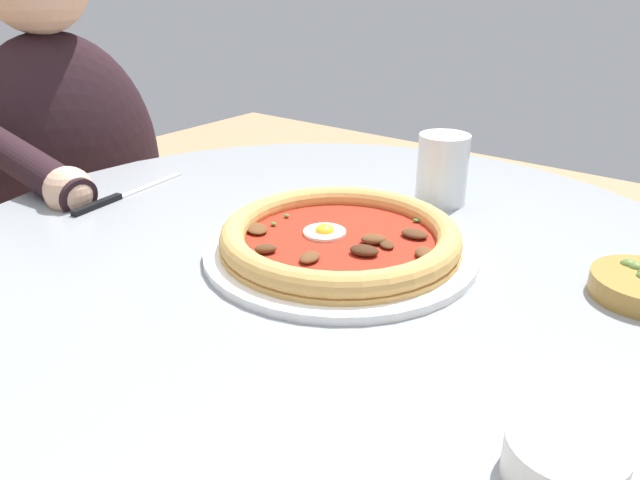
{
  "coord_description": "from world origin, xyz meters",
  "views": [
    {
      "loc": [
        0.4,
        -0.53,
        1.07
      ],
      "look_at": [
        0.01,
        -0.02,
        0.78
      ],
      "focal_mm": 34.4,
      "sensor_mm": 36.0,
      "label": 1
    }
  ],
  "objects_px": {
    "diner_person": "(84,264)",
    "cafe_chair_diner": "(53,235)",
    "pizza_on_plate": "(340,240)",
    "steak_knife": "(115,198)",
    "dining_table": "(321,359)",
    "water_glass": "(442,174)",
    "ramekin_capers": "(564,458)"
  },
  "relations": [
    {
      "from": "steak_knife",
      "to": "diner_person",
      "type": "xyz_separation_m",
      "value": [
        -0.33,
        0.12,
        -0.25
      ]
    },
    {
      "from": "pizza_on_plate",
      "to": "steak_knife",
      "type": "xyz_separation_m",
      "value": [
        -0.37,
        -0.05,
        -0.01
      ]
    },
    {
      "from": "water_glass",
      "to": "dining_table",
      "type": "bearing_deg",
      "value": -98.07
    },
    {
      "from": "steak_knife",
      "to": "cafe_chair_diner",
      "type": "distance_m",
      "value": 0.53
    },
    {
      "from": "diner_person",
      "to": "cafe_chair_diner",
      "type": "bearing_deg",
      "value": 173.18
    },
    {
      "from": "cafe_chair_diner",
      "to": "pizza_on_plate",
      "type": "bearing_deg",
      "value": -5.44
    },
    {
      "from": "dining_table",
      "to": "ramekin_capers",
      "type": "bearing_deg",
      "value": -28.2
    },
    {
      "from": "ramekin_capers",
      "to": "diner_person",
      "type": "xyz_separation_m",
      "value": [
        -1.01,
        0.25,
        -0.27
      ]
    },
    {
      "from": "water_glass",
      "to": "ramekin_capers",
      "type": "height_order",
      "value": "water_glass"
    },
    {
      "from": "pizza_on_plate",
      "to": "steak_knife",
      "type": "height_order",
      "value": "pizza_on_plate"
    },
    {
      "from": "pizza_on_plate",
      "to": "steak_knife",
      "type": "distance_m",
      "value": 0.37
    },
    {
      "from": "dining_table",
      "to": "pizza_on_plate",
      "type": "distance_m",
      "value": 0.18
    },
    {
      "from": "pizza_on_plate",
      "to": "water_glass",
      "type": "bearing_deg",
      "value": 87.34
    },
    {
      "from": "dining_table",
      "to": "diner_person",
      "type": "distance_m",
      "value": 0.68
    },
    {
      "from": "steak_knife",
      "to": "ramekin_capers",
      "type": "relative_size",
      "value": 2.69
    },
    {
      "from": "steak_knife",
      "to": "cafe_chair_diner",
      "type": "bearing_deg",
      "value": 164.0
    },
    {
      "from": "dining_table",
      "to": "steak_knife",
      "type": "relative_size",
      "value": 4.61
    },
    {
      "from": "cafe_chair_diner",
      "to": "water_glass",
      "type": "bearing_deg",
      "value": 10.18
    },
    {
      "from": "steak_knife",
      "to": "dining_table",
      "type": "bearing_deg",
      "value": 7.79
    },
    {
      "from": "diner_person",
      "to": "cafe_chair_diner",
      "type": "distance_m",
      "value": 0.14
    },
    {
      "from": "diner_person",
      "to": "ramekin_capers",
      "type": "bearing_deg",
      "value": -14.06
    },
    {
      "from": "steak_knife",
      "to": "pizza_on_plate",
      "type": "bearing_deg",
      "value": 8.39
    },
    {
      "from": "water_glass",
      "to": "pizza_on_plate",
      "type": "bearing_deg",
      "value": -92.66
    },
    {
      "from": "steak_knife",
      "to": "cafe_chair_diner",
      "type": "height_order",
      "value": "cafe_chair_diner"
    },
    {
      "from": "steak_knife",
      "to": "diner_person",
      "type": "relative_size",
      "value": 0.19
    },
    {
      "from": "steak_knife",
      "to": "cafe_chair_diner",
      "type": "relative_size",
      "value": 0.24
    },
    {
      "from": "pizza_on_plate",
      "to": "diner_person",
      "type": "height_order",
      "value": "diner_person"
    },
    {
      "from": "cafe_chair_diner",
      "to": "dining_table",
      "type": "bearing_deg",
      "value": -6.09
    },
    {
      "from": "dining_table",
      "to": "water_glass",
      "type": "distance_m",
      "value": 0.31
    },
    {
      "from": "dining_table",
      "to": "ramekin_capers",
      "type": "height_order",
      "value": "ramekin_capers"
    },
    {
      "from": "dining_table",
      "to": "water_glass",
      "type": "relative_size",
      "value": 9.87
    },
    {
      "from": "diner_person",
      "to": "cafe_chair_diner",
      "type": "xyz_separation_m",
      "value": [
        -0.14,
        0.02,
        0.02
      ]
    }
  ]
}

